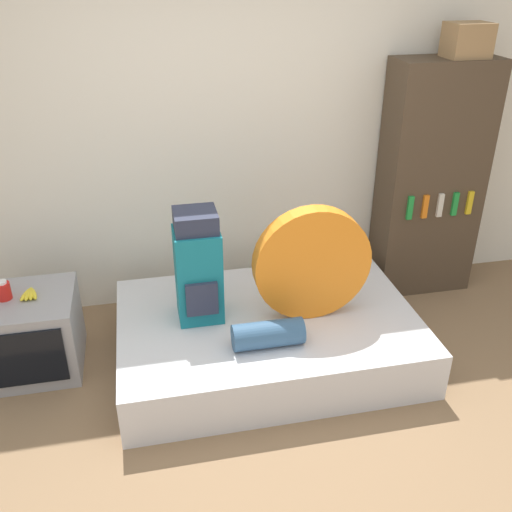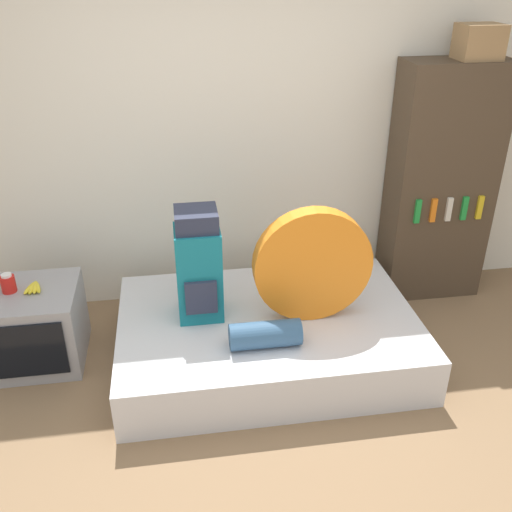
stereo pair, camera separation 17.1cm
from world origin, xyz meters
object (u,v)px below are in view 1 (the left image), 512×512
(backpack, at_px, (198,268))
(sleeping_roll, at_px, (268,334))
(tent_bag, at_px, (312,263))
(bookshelf, at_px, (431,181))
(cardboard_box, at_px, (467,40))
(television, at_px, (32,333))
(canister, at_px, (3,291))

(backpack, bearing_deg, sleeping_roll, -48.73)
(tent_bag, relative_size, bookshelf, 0.42)
(backpack, xyz_separation_m, cardboard_box, (1.95, 0.57, 1.23))
(bookshelf, height_order, cardboard_box, cardboard_box)
(tent_bag, bearing_deg, television, 172.13)
(sleeping_roll, bearing_deg, tent_bag, 39.20)
(television, height_order, bookshelf, bookshelf)
(cardboard_box, bearing_deg, bookshelf, 163.25)
(tent_bag, xyz_separation_m, canister, (-1.91, 0.27, -0.12))
(canister, xyz_separation_m, cardboard_box, (3.16, 0.42, 1.33))
(sleeping_roll, relative_size, canister, 3.43)
(tent_bag, distance_m, cardboard_box, 1.87)
(sleeping_roll, xyz_separation_m, canister, (-1.56, 0.56, 0.17))
(sleeping_roll, height_order, canister, canister)
(tent_bag, relative_size, cardboard_box, 2.67)
(sleeping_roll, xyz_separation_m, cardboard_box, (1.60, 0.98, 1.50))
(television, bearing_deg, bookshelf, 9.26)
(tent_bag, distance_m, television, 1.86)
(backpack, height_order, tent_bag, tent_bag)
(backpack, relative_size, sleeping_roll, 1.71)
(backpack, distance_m, bookshelf, 1.96)
(cardboard_box, bearing_deg, backpack, -163.74)
(tent_bag, relative_size, television, 1.27)
(tent_bag, distance_m, canister, 1.93)
(backpack, relative_size, television, 1.24)
(canister, bearing_deg, bookshelf, 8.42)
(backpack, distance_m, television, 1.17)
(cardboard_box, bearing_deg, television, -171.56)
(backpack, height_order, bookshelf, bookshelf)
(television, distance_m, bookshelf, 3.05)
(television, bearing_deg, cardboard_box, 8.44)
(backpack, bearing_deg, television, 173.73)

